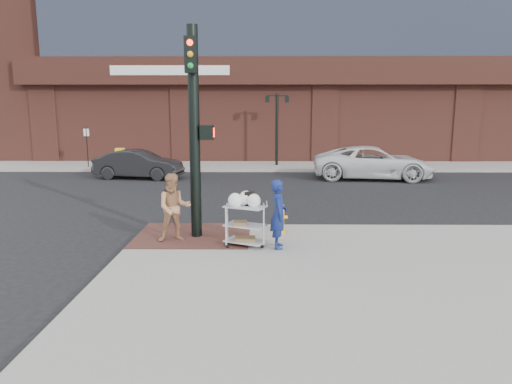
{
  "coord_description": "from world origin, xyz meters",
  "views": [
    {
      "loc": [
        1.07,
        -10.1,
        3.2
      ],
      "look_at": [
        0.97,
        0.88,
        1.25
      ],
      "focal_mm": 32.0,
      "sensor_mm": 36.0,
      "label": 1
    }
  ],
  "objects_px": {
    "woman_blue": "(279,214)",
    "minivan_white": "(373,163)",
    "utility_cart": "(245,221)",
    "pedestrian_tan": "(174,208)",
    "lamp_post": "(277,122)",
    "sedan_dark": "(139,164)",
    "fire_hydrant": "(281,218)",
    "traffic_signal_pole": "(195,127)"
  },
  "relations": [
    {
      "from": "woman_blue",
      "to": "pedestrian_tan",
      "type": "xyz_separation_m",
      "value": [
        -2.44,
        0.51,
        0.03
      ]
    },
    {
      "from": "pedestrian_tan",
      "to": "sedan_dark",
      "type": "relative_size",
      "value": 0.39
    },
    {
      "from": "lamp_post",
      "to": "fire_hydrant",
      "type": "height_order",
      "value": "lamp_post"
    },
    {
      "from": "fire_hydrant",
      "to": "pedestrian_tan",
      "type": "bearing_deg",
      "value": -162.52
    },
    {
      "from": "fire_hydrant",
      "to": "woman_blue",
      "type": "bearing_deg",
      "value": -94.7
    },
    {
      "from": "traffic_signal_pole",
      "to": "fire_hydrant",
      "type": "xyz_separation_m",
      "value": [
        2.07,
        0.4,
        -2.29
      ]
    },
    {
      "from": "lamp_post",
      "to": "fire_hydrant",
      "type": "distance_m",
      "value": 14.98
    },
    {
      "from": "traffic_signal_pole",
      "to": "sedan_dark",
      "type": "distance_m",
      "value": 11.84
    },
    {
      "from": "woman_blue",
      "to": "pedestrian_tan",
      "type": "relative_size",
      "value": 0.97
    },
    {
      "from": "pedestrian_tan",
      "to": "minivan_white",
      "type": "bearing_deg",
      "value": 43.07
    },
    {
      "from": "woman_blue",
      "to": "minivan_white",
      "type": "bearing_deg",
      "value": -22.38
    },
    {
      "from": "woman_blue",
      "to": "utility_cart",
      "type": "height_order",
      "value": "woman_blue"
    },
    {
      "from": "pedestrian_tan",
      "to": "lamp_post",
      "type": "bearing_deg",
      "value": 65.81
    },
    {
      "from": "minivan_white",
      "to": "fire_hydrant",
      "type": "xyz_separation_m",
      "value": [
        -4.86,
        -10.4,
        -0.24
      ]
    },
    {
      "from": "lamp_post",
      "to": "sedan_dark",
      "type": "relative_size",
      "value": 0.96
    },
    {
      "from": "fire_hydrant",
      "to": "minivan_white",
      "type": "bearing_deg",
      "value": 64.97
    },
    {
      "from": "sedan_dark",
      "to": "minivan_white",
      "type": "height_order",
      "value": "minivan_white"
    },
    {
      "from": "pedestrian_tan",
      "to": "sedan_dark",
      "type": "distance_m",
      "value": 11.86
    },
    {
      "from": "traffic_signal_pole",
      "to": "fire_hydrant",
      "type": "height_order",
      "value": "traffic_signal_pole"
    },
    {
      "from": "pedestrian_tan",
      "to": "sedan_dark",
      "type": "xyz_separation_m",
      "value": [
        -3.82,
        11.22,
        -0.27
      ]
    },
    {
      "from": "traffic_signal_pole",
      "to": "woman_blue",
      "type": "relative_size",
      "value": 3.2
    },
    {
      "from": "traffic_signal_pole",
      "to": "minivan_white",
      "type": "height_order",
      "value": "traffic_signal_pole"
    },
    {
      "from": "woman_blue",
      "to": "sedan_dark",
      "type": "height_order",
      "value": "woman_blue"
    },
    {
      "from": "lamp_post",
      "to": "woman_blue",
      "type": "bearing_deg",
      "value": -91.84
    },
    {
      "from": "utility_cart",
      "to": "sedan_dark",
      "type": "bearing_deg",
      "value": 115.42
    },
    {
      "from": "woman_blue",
      "to": "fire_hydrant",
      "type": "xyz_separation_m",
      "value": [
        0.11,
        1.31,
        -0.4
      ]
    },
    {
      "from": "minivan_white",
      "to": "fire_hydrant",
      "type": "height_order",
      "value": "minivan_white"
    },
    {
      "from": "lamp_post",
      "to": "minivan_white",
      "type": "relative_size",
      "value": 0.71
    },
    {
      "from": "woman_blue",
      "to": "utility_cart",
      "type": "relative_size",
      "value": 1.24
    },
    {
      "from": "traffic_signal_pole",
      "to": "pedestrian_tan",
      "type": "xyz_separation_m",
      "value": [
        -0.48,
        -0.4,
        -1.87
      ]
    },
    {
      "from": "lamp_post",
      "to": "minivan_white",
      "type": "bearing_deg",
      "value": -44.9
    },
    {
      "from": "pedestrian_tan",
      "to": "fire_hydrant",
      "type": "bearing_deg",
      "value": 4.0
    },
    {
      "from": "lamp_post",
      "to": "traffic_signal_pole",
      "type": "bearing_deg",
      "value": -99.24
    },
    {
      "from": "sedan_dark",
      "to": "utility_cart",
      "type": "height_order",
      "value": "utility_cart"
    },
    {
      "from": "minivan_white",
      "to": "utility_cart",
      "type": "distance_m",
      "value": 12.9
    },
    {
      "from": "pedestrian_tan",
      "to": "minivan_white",
      "type": "xyz_separation_m",
      "value": [
        7.4,
        11.2,
        -0.18
      ]
    },
    {
      "from": "lamp_post",
      "to": "pedestrian_tan",
      "type": "xyz_separation_m",
      "value": [
        -2.96,
        -15.63,
        -1.66
      ]
    },
    {
      "from": "lamp_post",
      "to": "sedan_dark",
      "type": "xyz_separation_m",
      "value": [
        -6.78,
        -4.41,
        -1.93
      ]
    },
    {
      "from": "traffic_signal_pole",
      "to": "pedestrian_tan",
      "type": "bearing_deg",
      "value": -140.08
    },
    {
      "from": "sedan_dark",
      "to": "fire_hydrant",
      "type": "height_order",
      "value": "sedan_dark"
    },
    {
      "from": "sedan_dark",
      "to": "fire_hydrant",
      "type": "xyz_separation_m",
      "value": [
        6.37,
        -10.42,
        -0.15
      ]
    },
    {
      "from": "minivan_white",
      "to": "fire_hydrant",
      "type": "distance_m",
      "value": 11.48
    }
  ]
}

